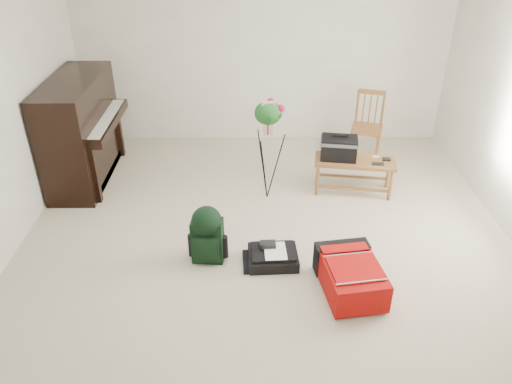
{
  "coord_description": "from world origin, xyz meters",
  "views": [
    {
      "loc": [
        -0.15,
        -3.92,
        3.05
      ],
      "look_at": [
        -0.11,
        0.35,
        0.5
      ],
      "focal_mm": 35.0,
      "sensor_mm": 36.0,
      "label": 1
    }
  ],
  "objects_px": {
    "dining_chair": "(366,127)",
    "green_backpack": "(207,232)",
    "piano": "(82,132)",
    "black_duffel": "(273,256)",
    "bench": "(344,153)",
    "flower_stand": "(268,151)",
    "red_suitcase": "(350,272)"
  },
  "relations": [
    {
      "from": "dining_chair",
      "to": "green_backpack",
      "type": "relative_size",
      "value": 1.52
    },
    {
      "from": "piano",
      "to": "black_duffel",
      "type": "relative_size",
      "value": 3.09
    },
    {
      "from": "bench",
      "to": "black_duffel",
      "type": "xyz_separation_m",
      "value": [
        -0.86,
        -1.36,
        -0.43
      ]
    },
    {
      "from": "bench",
      "to": "flower_stand",
      "type": "distance_m",
      "value": 0.9
    },
    {
      "from": "black_duffel",
      "to": "dining_chair",
      "type": "bearing_deg",
      "value": 56.96
    },
    {
      "from": "bench",
      "to": "flower_stand",
      "type": "height_order",
      "value": "flower_stand"
    },
    {
      "from": "bench",
      "to": "dining_chair",
      "type": "xyz_separation_m",
      "value": [
        0.45,
        0.9,
        -0.07
      ]
    },
    {
      "from": "dining_chair",
      "to": "black_duffel",
      "type": "bearing_deg",
      "value": -103.84
    },
    {
      "from": "red_suitcase",
      "to": "flower_stand",
      "type": "height_order",
      "value": "flower_stand"
    },
    {
      "from": "dining_chair",
      "to": "flower_stand",
      "type": "bearing_deg",
      "value": -125.65
    },
    {
      "from": "dining_chair",
      "to": "red_suitcase",
      "type": "height_order",
      "value": "dining_chair"
    },
    {
      "from": "piano",
      "to": "flower_stand",
      "type": "distance_m",
      "value": 2.27
    },
    {
      "from": "dining_chair",
      "to": "red_suitcase",
      "type": "xyz_separation_m",
      "value": [
        -0.64,
        -2.6,
        -0.27
      ]
    },
    {
      "from": "red_suitcase",
      "to": "green_backpack",
      "type": "relative_size",
      "value": 1.32
    },
    {
      "from": "red_suitcase",
      "to": "flower_stand",
      "type": "xyz_separation_m",
      "value": [
        -0.69,
        1.56,
        0.43
      ]
    },
    {
      "from": "black_duffel",
      "to": "green_backpack",
      "type": "distance_m",
      "value": 0.67
    },
    {
      "from": "black_duffel",
      "to": "flower_stand",
      "type": "height_order",
      "value": "flower_stand"
    },
    {
      "from": "piano",
      "to": "green_backpack",
      "type": "relative_size",
      "value": 2.56
    },
    {
      "from": "red_suitcase",
      "to": "bench",
      "type": "bearing_deg",
      "value": 75.01
    },
    {
      "from": "bench",
      "to": "black_duffel",
      "type": "height_order",
      "value": "bench"
    },
    {
      "from": "bench",
      "to": "black_duffel",
      "type": "distance_m",
      "value": 1.67
    },
    {
      "from": "green_backpack",
      "to": "flower_stand",
      "type": "height_order",
      "value": "flower_stand"
    },
    {
      "from": "piano",
      "to": "black_duffel",
      "type": "distance_m",
      "value": 2.88
    },
    {
      "from": "black_duffel",
      "to": "piano",
      "type": "bearing_deg",
      "value": 139.28
    },
    {
      "from": "piano",
      "to": "green_backpack",
      "type": "distance_m",
      "value": 2.35
    },
    {
      "from": "bench",
      "to": "green_backpack",
      "type": "xyz_separation_m",
      "value": [
        -1.48,
        -1.31,
        -0.18
      ]
    },
    {
      "from": "flower_stand",
      "to": "bench",
      "type": "bearing_deg",
      "value": 4.45
    },
    {
      "from": "green_backpack",
      "to": "dining_chair",
      "type": "bearing_deg",
      "value": 53.9
    },
    {
      "from": "piano",
      "to": "bench",
      "type": "bearing_deg",
      "value": -6.92
    },
    {
      "from": "piano",
      "to": "dining_chair",
      "type": "height_order",
      "value": "piano"
    },
    {
      "from": "bench",
      "to": "dining_chair",
      "type": "distance_m",
      "value": 1.01
    },
    {
      "from": "dining_chair",
      "to": "green_backpack",
      "type": "xyz_separation_m",
      "value": [
        -1.93,
        -2.21,
        -0.11
      ]
    }
  ]
}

